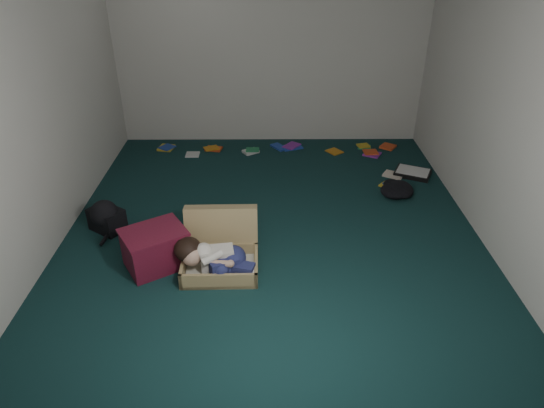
{
  "coord_description": "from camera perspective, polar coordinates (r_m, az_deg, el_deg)",
  "views": [
    {
      "loc": [
        -0.03,
        -4.06,
        2.63
      ],
      "look_at": [
        0.0,
        -0.15,
        0.35
      ],
      "focal_mm": 32.0,
      "sensor_mm": 36.0,
      "label": 1
    }
  ],
  "objects": [
    {
      "name": "clothing_pile",
      "position": [
        5.58,
        14.88,
        1.86
      ],
      "size": [
        0.54,
        0.49,
        0.14
      ],
      "primitive_type": null,
      "rotation": [
        0.0,
        0.0,
        -0.36
      ],
      "color": "black",
      "rests_on": "floor"
    },
    {
      "name": "maroon_bin",
      "position": [
        4.34,
        -13.56,
        -5.09
      ],
      "size": [
        0.66,
        0.62,
        0.36
      ],
      "rotation": [
        0.0,
        0.0,
        0.55
      ],
      "color": "maroon",
      "rests_on": "floor"
    },
    {
      "name": "floor",
      "position": [
        4.84,
        -0.01,
        -2.69
      ],
      "size": [
        4.5,
        4.5,
        0.0
      ],
      "primitive_type": "plane",
      "color": "#0F2C2C",
      "rests_on": "ground"
    },
    {
      "name": "wall_left",
      "position": [
        4.7,
        -25.67,
        10.89
      ],
      "size": [
        0.0,
        4.5,
        4.5
      ],
      "primitive_type": "plane",
      "rotation": [
        1.57,
        0.0,
        1.57
      ],
      "color": "silver",
      "rests_on": "ground"
    },
    {
      "name": "person",
      "position": [
        4.14,
        -6.85,
        -6.27
      ],
      "size": [
        0.71,
        0.34,
        0.3
      ],
      "rotation": [
        0.0,
        0.0,
        0.02
      ],
      "color": "white",
      "rests_on": "suitcase"
    },
    {
      "name": "wall_right",
      "position": [
        4.73,
        25.5,
        11.02
      ],
      "size": [
        0.0,
        4.5,
        4.5
      ],
      "primitive_type": "plane",
      "rotation": [
        1.57,
        0.0,
        -1.57
      ],
      "color": "silver",
      "rests_on": "ground"
    },
    {
      "name": "suitcase",
      "position": [
        4.29,
        -6.05,
        -5.41
      ],
      "size": [
        0.66,
        0.64,
        0.48
      ],
      "rotation": [
        0.0,
        0.0,
        0.02
      ],
      "color": "tan",
      "rests_on": "floor"
    },
    {
      "name": "book_scatter",
      "position": [
        6.36,
        3.46,
        5.87
      ],
      "size": [
        3.21,
        1.37,
        0.02
      ],
      "color": "gold",
      "rests_on": "floor"
    },
    {
      "name": "wall_front",
      "position": [
        2.25,
        0.41,
        -6.07
      ],
      "size": [
        4.5,
        0.0,
        4.5
      ],
      "primitive_type": "plane",
      "rotation": [
        -1.57,
        0.0,
        0.0
      ],
      "color": "silver",
      "rests_on": "ground"
    },
    {
      "name": "backpack",
      "position": [
        5.0,
        -18.86,
        -1.64
      ],
      "size": [
        0.52,
        0.5,
        0.25
      ],
      "primitive_type": null,
      "rotation": [
        0.0,
        0.0,
        -0.6
      ],
      "color": "black",
      "rests_on": "floor"
    },
    {
      "name": "paper_tray",
      "position": [
        6.06,
        16.22,
        3.55
      ],
      "size": [
        0.5,
        0.45,
        0.06
      ],
      "rotation": [
        0.0,
        0.0,
        -0.44
      ],
      "color": "black",
      "rests_on": "floor"
    },
    {
      "name": "wall_back",
      "position": [
        6.45,
        -0.17,
        18.35
      ],
      "size": [
        4.5,
        0.0,
        4.5
      ],
      "primitive_type": "plane",
      "rotation": [
        1.57,
        0.0,
        0.0
      ],
      "color": "silver",
      "rests_on": "ground"
    }
  ]
}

